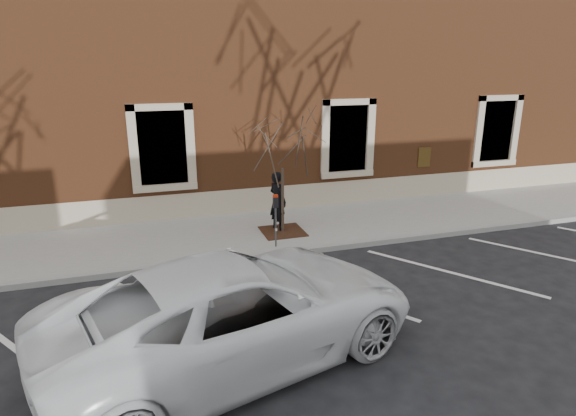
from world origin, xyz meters
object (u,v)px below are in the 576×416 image
object	(u,v)px
white_truck	(237,310)
sapling	(282,150)
parking_meter	(276,211)
man	(278,201)

from	to	relation	value
white_truck	sapling	bearing A→B (deg)	-40.34
parking_meter	white_truck	world-z (taller)	white_truck
man	white_truck	bearing A→B (deg)	134.18
man	parking_meter	xyz separation A→B (m)	(-0.43, -1.28, 0.13)
parking_meter	man	bearing A→B (deg)	94.06
man	sapling	distance (m)	1.54
man	white_truck	world-z (taller)	man
sapling	white_truck	bearing A→B (deg)	-114.38
man	sapling	xyz separation A→B (m)	(0.08, -0.24, 1.52)
parking_meter	white_truck	bearing A→B (deg)	-91.30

